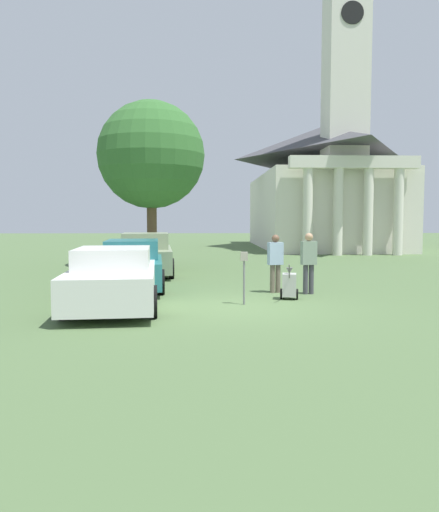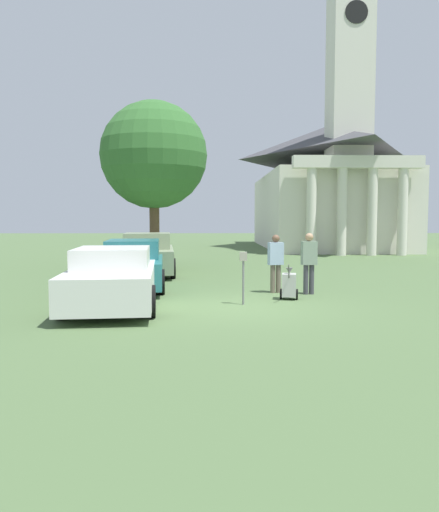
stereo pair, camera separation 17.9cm
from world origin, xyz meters
TOP-DOWN VIEW (x-y plane):
  - ground_plane at (0.00, 0.00)m, footprint 120.00×120.00m
  - parked_car_white at (-2.99, 0.21)m, footprint 2.42×5.36m
  - parked_car_teal at (-2.99, 3.52)m, footprint 2.24×5.34m
  - parked_car_sage at (-2.99, 7.07)m, footprint 2.36×4.88m
  - parking_meter at (0.19, 0.28)m, footprint 0.18×0.09m
  - person_worker at (1.26, 2.24)m, footprint 0.46×0.31m
  - person_supervisor at (2.16, 1.94)m, footprint 0.45×0.28m
  - equipment_cart at (1.46, 1.05)m, footprint 0.51×1.00m
  - church at (7.89, 24.40)m, footprint 8.99×16.64m
  - shade_tree at (-3.08, 10.40)m, footprint 4.72×4.72m

SIDE VIEW (x-z plane):
  - ground_plane at x=0.00m, z-range 0.00..0.00m
  - equipment_cart at x=1.46m, z-range -0.11..0.89m
  - parked_car_white at x=-2.99m, z-range -0.04..1.40m
  - parked_car_teal at x=-2.99m, z-range -0.05..1.43m
  - parked_car_sage at x=-2.99m, z-range -0.06..1.53m
  - parking_meter at x=0.19m, z-range 0.26..1.57m
  - person_worker at x=1.26m, z-range 0.11..1.79m
  - person_supervisor at x=2.16m, z-range 0.12..1.85m
  - shade_tree at x=-3.08m, z-range 1.27..8.56m
  - church at x=7.89m, z-range -5.81..15.82m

